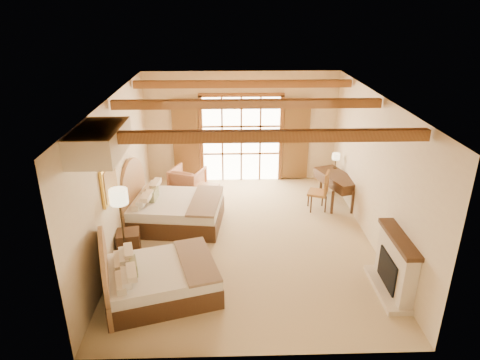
{
  "coord_description": "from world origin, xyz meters",
  "views": [
    {
      "loc": [
        -0.4,
        -8.44,
        4.99
      ],
      "look_at": [
        -0.14,
        0.2,
        1.35
      ],
      "focal_mm": 32.0,
      "sensor_mm": 36.0,
      "label": 1
    }
  ],
  "objects_px": {
    "bed_near": "(153,277)",
    "bed_far": "(169,208)",
    "armchair": "(188,181)",
    "desk": "(336,188)",
    "nightstand": "(129,243)"
  },
  "relations": [
    {
      "from": "bed_far",
      "to": "bed_near",
      "type": "bearing_deg",
      "value": -82.54
    },
    {
      "from": "nightstand",
      "to": "desk",
      "type": "height_order",
      "value": "desk"
    },
    {
      "from": "bed_near",
      "to": "bed_far",
      "type": "xyz_separation_m",
      "value": [
        -0.04,
        2.68,
        0.04
      ]
    },
    {
      "from": "nightstand",
      "to": "desk",
      "type": "relative_size",
      "value": 0.36
    },
    {
      "from": "bed_near",
      "to": "desk",
      "type": "distance_m",
      "value": 5.69
    },
    {
      "from": "bed_far",
      "to": "desk",
      "type": "bearing_deg",
      "value": 21.19
    },
    {
      "from": "bed_near",
      "to": "bed_far",
      "type": "relative_size",
      "value": 1.01
    },
    {
      "from": "desk",
      "to": "bed_far",
      "type": "bearing_deg",
      "value": 175.29
    },
    {
      "from": "armchair",
      "to": "desk",
      "type": "height_order",
      "value": "desk"
    },
    {
      "from": "armchair",
      "to": "nightstand",
      "type": "bearing_deg",
      "value": 93.91
    },
    {
      "from": "bed_far",
      "to": "nightstand",
      "type": "height_order",
      "value": "bed_far"
    },
    {
      "from": "bed_far",
      "to": "armchair",
      "type": "height_order",
      "value": "bed_far"
    },
    {
      "from": "nightstand",
      "to": "armchair",
      "type": "distance_m",
      "value": 3.23
    },
    {
      "from": "nightstand",
      "to": "armchair",
      "type": "height_order",
      "value": "armchair"
    },
    {
      "from": "bed_near",
      "to": "nightstand",
      "type": "relative_size",
      "value": 4.23
    }
  ]
}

